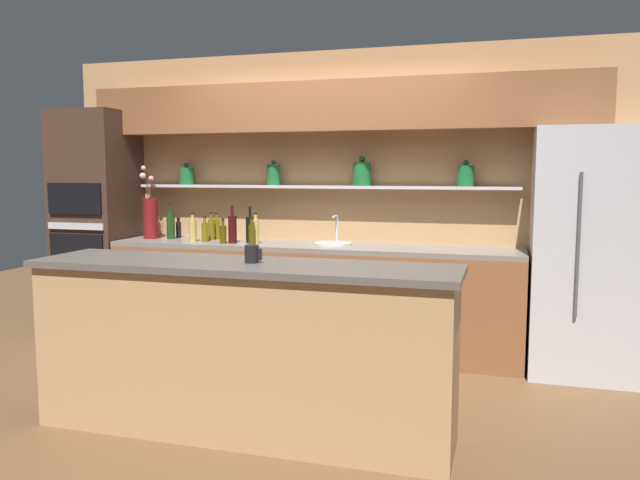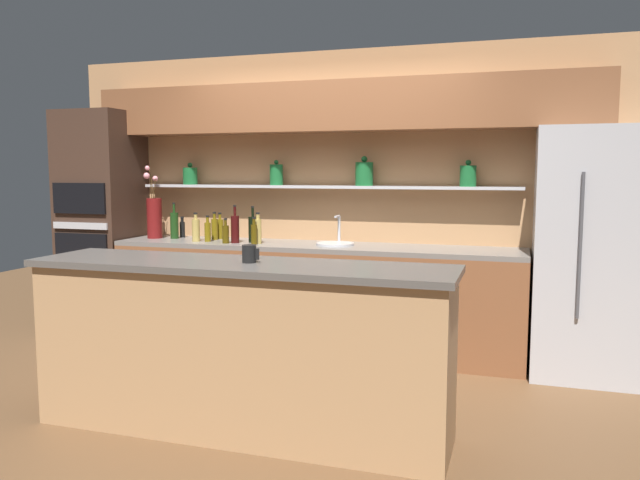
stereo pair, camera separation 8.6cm
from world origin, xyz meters
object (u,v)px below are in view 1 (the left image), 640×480
(bottle_oil_7, at_px, (211,229))
(bottle_wine_8, at_px, (250,229))
(bottle_spirit_2, at_px, (193,230))
(bottle_wine_9, at_px, (171,225))
(bottle_spirit_4, at_px, (256,231))
(bottle_sauce_10, at_px, (179,229))
(oven_tower, at_px, (98,223))
(coffee_mug, at_px, (252,254))
(refrigerator, at_px, (597,253))
(flower_vase, at_px, (150,216))
(bottle_wine_1, at_px, (232,229))
(bottle_oil_5, at_px, (223,234))
(bottle_oil_6, at_px, (252,233))
(sink_fixture, at_px, (333,242))
(bottle_oil_3, at_px, (205,231))
(bottle_oil_0, at_px, (217,229))

(bottle_oil_7, distance_m, bottle_wine_8, 0.43)
(bottle_spirit_2, bearing_deg, bottle_wine_9, 153.39)
(bottle_spirit_2, distance_m, bottle_spirit_4, 0.60)
(bottle_sauce_10, bearing_deg, bottle_wine_9, -98.28)
(oven_tower, distance_m, bottle_spirit_4, 1.67)
(coffee_mug, bearing_deg, refrigerator, 40.05)
(oven_tower, relative_size, flower_vase, 3.12)
(bottle_wine_1, height_order, bottle_oil_7, bottle_wine_1)
(refrigerator, relative_size, coffee_mug, 18.14)
(refrigerator, distance_m, bottle_oil_5, 3.01)
(oven_tower, bearing_deg, bottle_oil_6, -5.75)
(bottle_oil_5, xyz_separation_m, bottle_wine_9, (-0.63, 0.21, 0.04))
(sink_fixture, distance_m, bottle_wine_1, 0.89)
(refrigerator, distance_m, oven_tower, 4.40)
(bottle_oil_7, distance_m, bottle_wine_9, 0.40)
(refrigerator, bearing_deg, sink_fixture, 178.66)
(bottle_wine_8, distance_m, coffee_mug, 1.90)
(oven_tower, bearing_deg, bottle_oil_5, -6.66)
(bottle_wine_1, bearing_deg, coffee_mug, -62.13)
(flower_vase, bearing_deg, bottle_wine_1, -8.20)
(bottle_oil_3, relative_size, bottle_spirit_4, 0.86)
(oven_tower, distance_m, bottle_oil_0, 1.19)
(bottle_wine_1, height_order, bottle_oil_3, bottle_wine_1)
(sink_fixture, bearing_deg, bottle_spirit_4, -170.68)
(bottle_wine_1, distance_m, bottle_spirit_2, 0.38)
(bottle_oil_5, bearing_deg, bottle_oil_0, 123.85)
(bottle_spirit_4, bearing_deg, bottle_oil_5, -167.04)
(bottle_oil_0, distance_m, bottle_oil_6, 0.58)
(bottle_spirit_2, height_order, coffee_mug, bottle_spirit_2)
(flower_vase, height_order, sink_fixture, flower_vase)
(bottle_oil_3, xyz_separation_m, bottle_spirit_4, (0.49, -0.01, 0.02))
(oven_tower, bearing_deg, refrigerator, -0.48)
(refrigerator, distance_m, bottle_oil_7, 3.24)
(bottle_sauce_10, bearing_deg, bottle_oil_0, -1.09)
(bottle_spirit_4, bearing_deg, bottle_oil_0, 152.87)
(bottle_oil_7, relative_size, bottle_sauce_10, 1.30)
(flower_vase, xyz_separation_m, bottle_wine_8, (1.02, -0.04, -0.09))
(coffee_mug, bearing_deg, bottle_spirit_2, 127.25)
(sink_fixture, bearing_deg, bottle_oil_0, 173.02)
(bottle_wine_1, xyz_separation_m, bottle_oil_5, (-0.07, -0.06, -0.04))
(bottle_spirit_4, height_order, coffee_mug, bottle_spirit_4)
(bottle_oil_5, bearing_deg, oven_tower, 173.34)
(bottle_spirit_2, relative_size, bottle_spirit_4, 0.95)
(oven_tower, distance_m, bottle_wine_1, 1.46)
(bottle_oil_7, relative_size, bottle_wine_8, 0.79)
(bottle_oil_3, bearing_deg, bottle_oil_0, 89.58)
(sink_fixture, xyz_separation_m, bottle_spirit_4, (-0.67, -0.11, 0.09))
(flower_vase, xyz_separation_m, bottle_oil_7, (0.60, 0.05, -0.11))
(bottle_oil_7, bearing_deg, bottle_wine_9, -176.31)
(refrigerator, bearing_deg, bottle_oil_0, 176.63)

